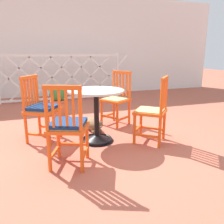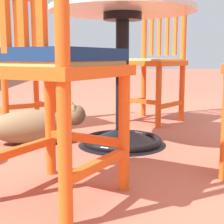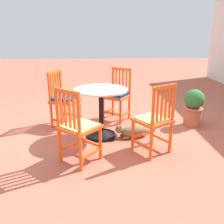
% 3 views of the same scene
% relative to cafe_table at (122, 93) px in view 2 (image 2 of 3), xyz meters
% --- Properties ---
extents(ground_plane, '(24.00, 24.00, 0.00)m').
position_rel_cafe_table_xyz_m(ground_plane, '(-0.00, -0.14, -0.28)').
color(ground_plane, '#AD5642').
extents(cafe_table, '(0.76, 0.76, 0.73)m').
position_rel_cafe_table_xyz_m(cafe_table, '(0.00, 0.00, 0.00)').
color(cafe_table, black).
rests_on(cafe_table, ground_plane).
extents(orange_chair_tucked_in, '(0.56, 0.56, 0.91)m').
position_rel_cafe_table_xyz_m(orange_chair_tucked_in, '(0.71, -0.28, 0.15)').
color(orange_chair_tucked_in, '#EA5619').
rests_on(orange_chair_tucked_in, ground_plane).
extents(orange_chair_at_corner, '(0.55, 0.55, 0.91)m').
position_rel_cafe_table_xyz_m(orange_chair_at_corner, '(0.53, 0.66, 0.15)').
color(orange_chair_at_corner, '#EA5619').
rests_on(orange_chair_at_corner, ground_plane).
extents(orange_chair_facing_out, '(0.55, 0.55, 0.91)m').
position_rel_cafe_table_xyz_m(orange_chair_facing_out, '(-0.72, 0.29, 0.16)').
color(orange_chair_facing_out, '#EA5619').
rests_on(orange_chair_facing_out, ground_plane).
extents(tabby_cat, '(0.41, 0.68, 0.23)m').
position_rel_cafe_table_xyz_m(tabby_cat, '(0.06, 0.47, -0.19)').
color(tabby_cat, brown).
rests_on(tabby_cat, ground_plane).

